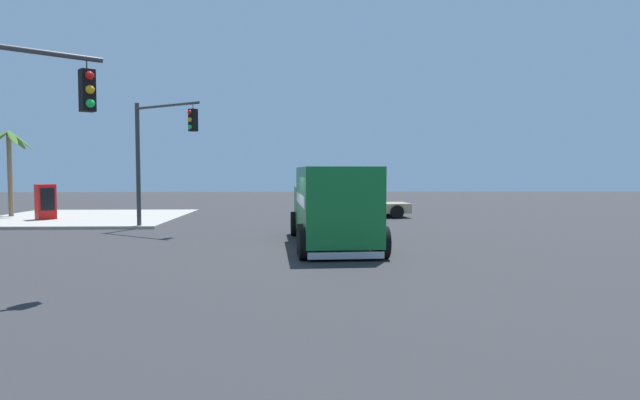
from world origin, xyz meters
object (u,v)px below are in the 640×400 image
Objects in this scene: traffic_light_secondary at (156,145)px; palm_tree_far at (10,159)px; pickup_tan at (363,205)px; delivery_truck at (332,205)px; vending_machine_red at (46,202)px.

traffic_light_secondary reaches higher than palm_tree_far.
traffic_light_secondary is 12.27m from pickup_tan.
delivery_truck is 17.45m from vending_machine_red.
pickup_tan is 17.22m from vending_machine_red.
traffic_light_secondary is (5.19, 7.69, 2.41)m from delivery_truck.
traffic_light_secondary is 3.08× the size of vending_machine_red.
palm_tree_far is (6.06, 9.83, -0.54)m from traffic_light_secondary.
delivery_truck is at bearing -122.53° from vending_machine_red.
pickup_tan is 1.11× the size of palm_tree_far.
delivery_truck is 9.58m from traffic_light_secondary.
delivery_truck is 1.44× the size of pickup_tan.
vending_machine_red reaches higher than pickup_tan.
traffic_light_secondary is at bearing -120.86° from vending_machine_red.
delivery_truck reaches higher than pickup_tan.
vending_machine_red is (9.38, 14.70, -0.41)m from delivery_truck.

